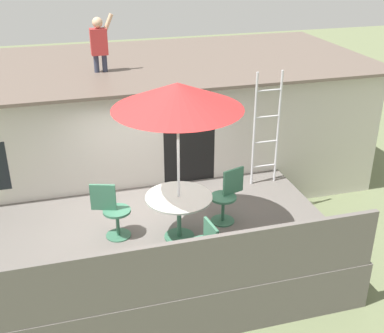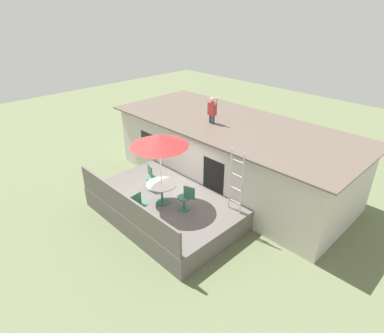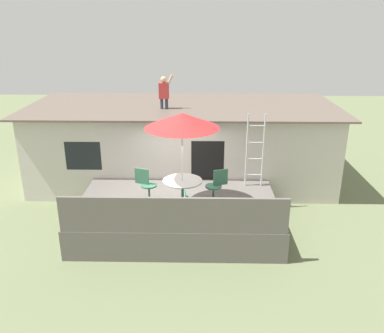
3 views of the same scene
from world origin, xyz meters
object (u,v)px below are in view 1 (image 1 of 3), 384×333
object	(u,v)px
patio_table	(179,205)
step_ladder	(266,129)
patio_chair_right	(227,196)
patio_umbrella	(178,96)
patio_chair_left	(112,211)
person_figure	(99,41)
patio_chair_near	(207,248)

from	to	relation	value
patio_table	step_ladder	xyz separation A→B (m)	(2.05, 1.43, 0.51)
patio_table	patio_chair_right	distance (m)	0.95
patio_umbrella	patio_chair_right	bearing A→B (deg)	18.32
patio_chair_left	patio_umbrella	bearing A→B (deg)	0.00
patio_table	patio_chair_left	distance (m)	1.06
patio_table	person_figure	distance (m)	3.87
patio_table	patio_chair_right	bearing A→B (deg)	18.32
patio_table	step_ladder	distance (m)	2.55
patio_table	step_ladder	world-z (taller)	step_ladder
patio_chair_near	patio_table	bearing A→B (deg)	0.00
patio_table	patio_chair_left	size ratio (longest dim) A/B	1.13
patio_umbrella	patio_chair_near	xyz separation A→B (m)	(0.13, -1.03, -1.89)
patio_chair_right	patio_chair_near	bearing A→B (deg)	41.81
step_ladder	patio_chair_near	xyz separation A→B (m)	(-1.92, -2.46, -0.64)
step_ladder	patio_chair_left	size ratio (longest dim) A/B	2.39
patio_chair_right	patio_chair_near	distance (m)	1.53
patio_chair_right	step_ladder	bearing A→B (deg)	-153.88
patio_umbrella	patio_chair_left	size ratio (longest dim) A/B	2.76
patio_chair_right	person_figure	bearing A→B (deg)	-79.87
person_figure	patio_chair_left	size ratio (longest dim) A/B	1.21
patio_chair_left	person_figure	bearing A→B (deg)	102.81
step_ladder	patio_chair_near	bearing A→B (deg)	-127.95
step_ladder	patio_chair_right	distance (m)	1.74
patio_umbrella	step_ladder	xyz separation A→B (m)	(2.05, 1.43, -1.25)
patio_chair_left	patio_chair_near	world-z (taller)	same
patio_umbrella	patio_chair_left	world-z (taller)	patio_umbrella
patio_umbrella	person_figure	bearing A→B (deg)	102.36
patio_umbrella	patio_chair_near	distance (m)	2.16
patio_umbrella	person_figure	size ratio (longest dim) A/B	2.29
patio_table	patio_umbrella	world-z (taller)	patio_umbrella
patio_umbrella	patio_chair_right	world-z (taller)	patio_umbrella
step_ladder	patio_chair_right	world-z (taller)	step_ladder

